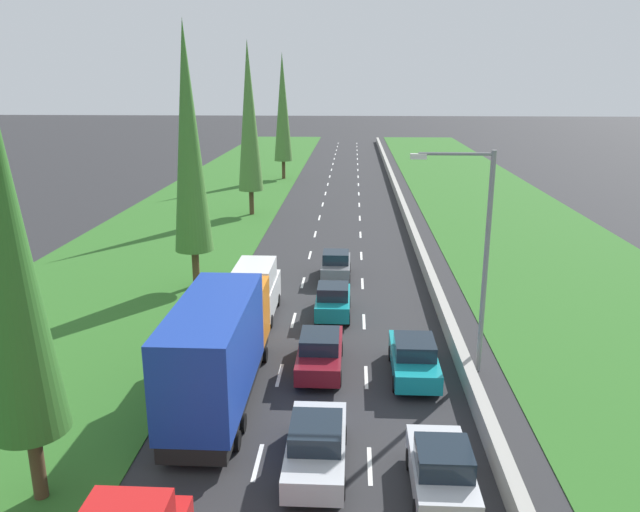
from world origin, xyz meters
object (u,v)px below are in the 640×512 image
teal_hatchback_centre_lane (333,300)px  poplar_tree_fourth (283,108)px  white_van_left_lane (256,290)px  silver_hatchback_right_lane (441,470)px  grey_hatchback_centre_lane (336,265)px  poplar_tree_nearest (7,251)px  maroon_sedan_centre_lane (320,352)px  teal_sedan_right_lane (414,358)px  street_light_mast (478,247)px  silver_sedan_centre_lane (316,445)px  poplar_tree_third (249,117)px  poplar_tree_second (189,140)px  blue_box_truck_left_lane (219,347)px

teal_hatchback_centre_lane → poplar_tree_fourth: size_ratio=0.27×
white_van_left_lane → silver_hatchback_right_lane: bearing=-61.8°
grey_hatchback_centre_lane → poplar_tree_nearest: 23.28m
maroon_sedan_centre_lane → grey_hatchback_centre_lane: grey_hatchback_centre_lane is taller
silver_hatchback_right_lane → maroon_sedan_centre_lane: (-3.88, 7.91, -0.02)m
teal_sedan_right_lane → street_light_mast: street_light_mast is taller
poplar_tree_nearest → teal_sedan_right_lane: bearing=36.0°
silver_sedan_centre_lane → poplar_tree_third: poplar_tree_third is taller
white_van_left_lane → poplar_tree_second: 9.33m
maroon_sedan_centre_lane → white_van_left_lane: bearing=120.9°
blue_box_truck_left_lane → teal_hatchback_centre_lane: blue_box_truck_left_lane is taller
white_van_left_lane → blue_box_truck_left_lane: bearing=-90.0°
silver_sedan_centre_lane → blue_box_truck_left_lane: size_ratio=0.48×
blue_box_truck_left_lane → teal_sedan_right_lane: bearing=18.7°
silver_hatchback_right_lane → white_van_left_lane: bearing=118.2°
silver_sedan_centre_lane → poplar_tree_fourth: size_ratio=0.31×
teal_hatchback_centre_lane → poplar_tree_fourth: (-7.42, 45.16, 7.53)m
blue_box_truck_left_lane → poplar_tree_second: (-4.19, 13.27, 6.21)m
teal_hatchback_centre_lane → poplar_tree_third: (-7.99, 24.36, 7.62)m
teal_hatchback_centre_lane → street_light_mast: street_light_mast is taller
maroon_sedan_centre_lane → street_light_mast: bearing=2.8°
maroon_sedan_centre_lane → poplar_tree_third: (-7.66, 30.48, 7.65)m
grey_hatchback_centre_lane → poplar_tree_nearest: bearing=-110.5°
poplar_tree_nearest → poplar_tree_fourth: 59.87m
teal_sedan_right_lane → poplar_tree_nearest: poplar_tree_nearest is taller
street_light_mast → silver_sedan_centre_lane: bearing=-129.7°
maroon_sedan_centre_lane → poplar_tree_nearest: poplar_tree_nearest is taller
blue_box_truck_left_lane → poplar_tree_third: (-4.15, 33.32, 6.28)m
teal_hatchback_centre_lane → poplar_tree_nearest: size_ratio=0.31×
silver_sedan_centre_lane → maroon_sedan_centre_lane: 6.81m
teal_sedan_right_lane → poplar_tree_third: 33.78m
street_light_mast → poplar_tree_third: bearing=114.6°
poplar_tree_fourth → maroon_sedan_centre_lane: bearing=-82.1°
silver_sedan_centre_lane → teal_sedan_right_lane: size_ratio=1.00×
poplar_tree_nearest → poplar_tree_third: poplar_tree_third is taller
poplar_tree_second → poplar_tree_third: (0.04, 20.05, 0.07)m
silver_hatchback_right_lane → teal_hatchback_centre_lane: size_ratio=1.00×
silver_sedan_centre_lane → silver_hatchback_right_lane: size_ratio=1.15×
teal_sedan_right_lane → poplar_tree_nearest: size_ratio=0.36×
blue_box_truck_left_lane → poplar_tree_fourth: bearing=93.8°
silver_sedan_centre_lane → white_van_left_lane: 13.24m
white_van_left_lane → maroon_sedan_centre_lane: bearing=-59.1°
silver_sedan_centre_lane → teal_hatchback_centre_lane: teal_hatchback_centre_lane is taller
poplar_tree_third → poplar_tree_nearest: bearing=-89.8°
silver_hatchback_right_lane → grey_hatchback_centre_lane: size_ratio=1.00×
silver_hatchback_right_lane → maroon_sedan_centre_lane: 8.81m
white_van_left_lane → poplar_tree_second: bearing=132.5°
poplar_tree_second → street_light_mast: 17.44m
grey_hatchback_centre_lane → poplar_tree_nearest: size_ratio=0.31×
silver_hatchback_right_lane → grey_hatchback_centre_lane: (-3.57, 20.27, 0.00)m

